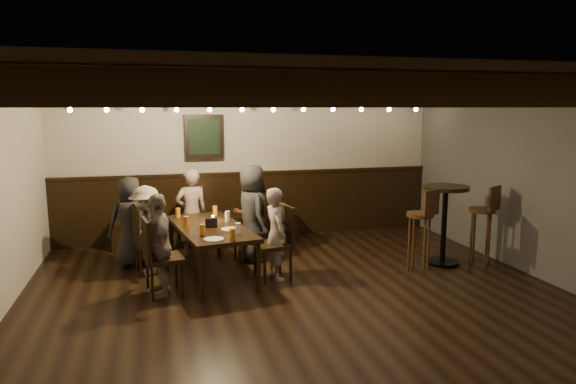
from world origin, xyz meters
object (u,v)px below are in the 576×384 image
object	(u,v)px
person_bench_left	(131,221)
person_right_near	(252,213)
chair_left_near	(150,253)
dining_table	(210,230)
chair_right_near	(251,242)
person_bench_centre	(192,213)
person_left_far	(159,245)
person_bench_right	(251,213)
bar_stool_right	(481,235)
person_left_near	(147,230)
bar_stool_left	(419,241)
chair_left_far	(163,272)
person_right_far	(276,234)
high_top_table	(445,213)
chair_right_far	(274,257)

from	to	relation	value
person_bench_left	person_right_near	world-z (taller)	person_right_near
chair_left_near	person_right_near	size ratio (longest dim) A/B	0.66
dining_table	chair_right_near	bearing A→B (deg)	32.05
person_bench_centre	person_left_far	xyz separation A→B (m)	(-0.50, -1.60, -0.04)
person_bench_centre	person_bench_right	xyz separation A→B (m)	(0.91, -0.01, -0.06)
person_bench_centre	bar_stool_right	bearing A→B (deg)	150.07
person_left_near	person_bench_left	bearing A→B (deg)	-161.57
person_bench_right	bar_stool_left	world-z (taller)	person_bench_right
dining_table	chair_left_far	xyz separation A→B (m)	(-0.64, -0.56, -0.34)
bar_stool_right	person_right_far	bearing A→B (deg)	148.92
person_left_near	person_right_near	world-z (taller)	person_right_near
person_bench_centre	person_right_far	world-z (taller)	person_bench_centre
person_left_near	person_right_far	world-z (taller)	person_right_far
person_right_near	person_left_near	bearing A→B (deg)	90.00
chair_left_near	high_top_table	xyz separation A→B (m)	(4.06, -0.64, 0.46)
chair_left_far	chair_right_near	world-z (taller)	chair_left_far
person_bench_left	high_top_table	size ratio (longest dim) A/B	1.13
chair_left_far	bar_stool_left	distance (m)	3.43
person_bench_centre	bar_stool_left	size ratio (longest dim) A/B	1.15
person_right_far	chair_left_near	bearing A→B (deg)	58.52
chair_right_far	person_left_far	xyz separation A→B (m)	(-1.45, -0.23, 0.32)
person_right_far	bar_stool_left	bearing A→B (deg)	-104.63
person_bench_centre	person_right_near	xyz separation A→B (m)	(0.84, -0.47, 0.04)
person_bench_centre	person_right_far	xyz separation A→B (m)	(0.98, -1.36, -0.06)
high_top_table	person_left_near	bearing A→B (deg)	171.14
person_bench_centre	high_top_table	bearing A→B (deg)	149.55
chair_right_far	bar_stool_right	size ratio (longest dim) A/B	0.84
chair_left_far	person_left_far	xyz separation A→B (m)	(-0.03, -0.00, 0.33)
high_top_table	person_bench_left	bearing A→B (deg)	166.21
bar_stool_left	bar_stool_right	xyz separation A→B (m)	(1.00, 0.05, 0.00)
chair_right_far	person_bench_right	distance (m)	1.40
bar_stool_left	person_left_far	bearing A→B (deg)	155.67
dining_table	person_bench_right	size ratio (longest dim) A/B	1.58
dining_table	person_bench_right	bearing A→B (deg)	45.00
chair_right_near	bar_stool_right	distance (m)	3.31
person_bench_centre	high_top_table	world-z (taller)	person_bench_centre
bar_stool_left	person_bench_centre	bearing A→B (deg)	127.13
person_bench_centre	person_right_near	world-z (taller)	person_right_near
person_bench_right	high_top_table	world-z (taller)	person_bench_right
chair_right_near	person_bench_right	distance (m)	0.59
chair_left_far	person_bench_right	size ratio (longest dim) A/B	0.78
person_bench_centre	person_bench_right	world-z (taller)	person_bench_centre
person_right_near	bar_stool_right	bearing A→B (deg)	-117.39
chair_left_near	person_left_near	bearing A→B (deg)	-90.00
dining_table	person_left_far	xyz separation A→B (m)	(-0.67, -0.56, -0.00)
person_bench_right	person_right_far	size ratio (longest dim) A/B	1.00
person_bench_centre	person_left_near	size ratio (longest dim) A/B	1.10
chair_right_near	person_right_far	size ratio (longest dim) A/B	0.73
person_bench_left	bar_stool_left	bearing A→B (deg)	152.58
person_bench_right	person_left_near	xyz separation A→B (m)	(-1.56, -0.70, -0.00)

